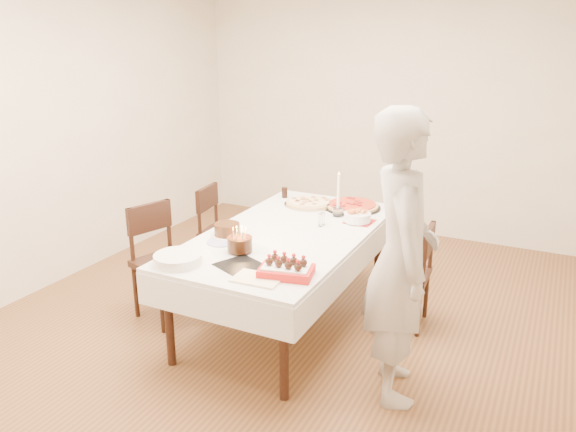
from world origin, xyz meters
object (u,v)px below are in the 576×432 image
at_px(pasta_bowl, 357,217).
at_px(chair_right_savory, 403,274).
at_px(pizza_pepperoni, 352,206).
at_px(taper_candle, 338,194).
at_px(birthday_cake, 240,239).
at_px(pizza_white, 309,203).
at_px(chair_left_savory, 226,232).
at_px(dining_table, 288,277).
at_px(person, 401,258).
at_px(strawberry_box, 286,270).
at_px(cola_glass, 285,193).
at_px(chair_left_dessert, 166,263).
at_px(layer_cake, 227,230).

bearing_deg(pasta_bowl, chair_right_savory, -13.66).
xyz_separation_m(pizza_pepperoni, taper_candle, (-0.03, -0.27, 0.17)).
bearing_deg(birthday_cake, pizza_white, 91.22).
relative_size(chair_left_savory, birthday_cake, 4.99).
bearing_deg(dining_table, person, -27.19).
relative_size(birthday_cake, strawberry_box, 0.52).
distance_m(pizza_white, strawberry_box, 1.53).
bearing_deg(pizza_pepperoni, chair_right_savory, -36.91).
bearing_deg(pizza_pepperoni, birthday_cake, -104.55).
height_order(person, strawberry_box, person).
xyz_separation_m(pizza_white, birthday_cake, (0.03, -1.24, 0.07)).
distance_m(chair_right_savory, cola_glass, 1.41).
xyz_separation_m(chair_left_dessert, birthday_cake, (0.78, -0.14, 0.38)).
xyz_separation_m(person, cola_glass, (-1.47, 1.36, -0.12)).
bearing_deg(chair_left_savory, pasta_bowl, 171.01).
xyz_separation_m(dining_table, taper_candle, (0.20, 0.54, 0.57)).
bearing_deg(pizza_pepperoni, taper_candle, -96.39).
height_order(dining_table, strawberry_box, strawberry_box).
bearing_deg(chair_left_savory, person, 145.34).
bearing_deg(pizza_white, pizza_pepperoni, 13.40).
xyz_separation_m(chair_left_dessert, pizza_white, (0.75, 1.10, 0.31)).
bearing_deg(pasta_bowl, cola_glass, 156.19).
bearing_deg(birthday_cake, chair_left_dessert, 169.74).
bearing_deg(birthday_cake, strawberry_box, -24.54).
relative_size(chair_right_savory, chair_left_savory, 0.97).
xyz_separation_m(dining_table, cola_glass, (-0.45, 0.83, 0.42)).
height_order(chair_left_savory, strawberry_box, chair_left_savory).
bearing_deg(chair_right_savory, pizza_white, 156.06).
bearing_deg(layer_cake, chair_left_dessert, -169.69).
height_order(taper_candle, strawberry_box, taper_candle).
relative_size(dining_table, layer_cake, 8.76).
relative_size(person, birthday_cake, 10.53).
relative_size(pizza_pepperoni, layer_cake, 2.02).
xyz_separation_m(dining_table, layer_cake, (-0.37, -0.29, 0.42)).
height_order(taper_candle, birthday_cake, taper_candle).
bearing_deg(cola_glass, pizza_pepperoni, -2.43).
bearing_deg(taper_candle, cola_glass, 155.43).
xyz_separation_m(dining_table, birthday_cake, (-0.12, -0.52, 0.47)).
bearing_deg(cola_glass, person, -42.70).
height_order(chair_left_dessert, person, person).
xyz_separation_m(person, pasta_bowl, (-0.63, 0.99, -0.12)).
height_order(chair_right_savory, pasta_bowl, chair_right_savory).
height_order(pasta_bowl, birthday_cake, birthday_cake).
height_order(pizza_white, strawberry_box, strawberry_box).
bearing_deg(pizza_white, cola_glass, 159.09).
xyz_separation_m(layer_cake, birthday_cake, (0.25, -0.24, 0.04)).
relative_size(person, pasta_bowl, 8.45).
bearing_deg(taper_candle, person, -52.16).
relative_size(pizza_pepperoni, cola_glass, 5.05).
xyz_separation_m(pizza_white, taper_candle, (0.34, -0.18, 0.17)).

